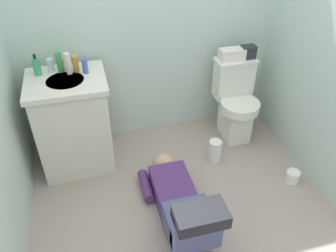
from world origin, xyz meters
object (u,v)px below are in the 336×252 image
object	(u,v)px
tissue_box	(232,54)
bottle_blue	(85,66)
toiletry_bag	(248,52)
bottle_amber	(75,64)
vanity_cabinet	(74,122)
soap_dispenser	(37,67)
bottle_green	(59,62)
toilet	(235,101)
bottle_clear	(51,66)
bottle_white	(68,64)
toilet_paper_roll	(293,177)
person_plumber	(181,204)
paper_towel_roll	(215,151)
faucet	(63,65)

from	to	relation	value
tissue_box	bottle_blue	xyz separation A→B (m)	(-1.24, -0.07, 0.08)
toiletry_bag	bottle_amber	xyz separation A→B (m)	(-1.46, -0.02, 0.08)
vanity_cabinet	soap_dispenser	size ratio (longest dim) A/B	4.94
tissue_box	bottle_green	distance (m)	1.43
toilet	bottle_green	size ratio (longest dim) A/B	4.57
vanity_cabinet	bottle_clear	bearing A→B (deg)	122.77
vanity_cabinet	bottle_amber	distance (m)	0.49
bottle_clear	vanity_cabinet	bearing A→B (deg)	-57.23
bottle_white	bottle_blue	world-z (taller)	bottle_white
bottle_green	soap_dispenser	bearing A→B (deg)	-178.13
soap_dispenser	bottle_clear	world-z (taller)	soap_dispenser
bottle_white	toilet_paper_roll	size ratio (longest dim) A/B	1.51
toiletry_bag	bottle_blue	bearing A→B (deg)	-177.27
bottle_green	person_plumber	bearing A→B (deg)	-54.49
bottle_blue	toiletry_bag	bearing A→B (deg)	2.73
bottle_green	toilet_paper_roll	xyz separation A→B (m)	(1.70, -0.83, -0.85)
toilet	tissue_box	distance (m)	0.44
paper_towel_roll	bottle_clear	bearing A→B (deg)	160.66
toilet_paper_roll	bottle_green	bearing A→B (deg)	154.03
faucet	bottle_white	distance (m)	0.08
soap_dispenser	faucet	bearing A→B (deg)	6.01
toilet	faucet	distance (m)	1.53
tissue_box	toiletry_bag	size ratio (longest dim) A/B	1.77
bottle_blue	bottle_clear	bearing A→B (deg)	160.39
faucet	toiletry_bag	world-z (taller)	faucet
person_plumber	faucet	bearing A→B (deg)	124.16
bottle_clear	paper_towel_roll	bearing A→B (deg)	-19.34
bottle_blue	toilet_paper_roll	bearing A→B (deg)	-26.50
toiletry_bag	paper_towel_roll	world-z (taller)	toiletry_bag
toiletry_bag	toilet_paper_roll	bearing A→B (deg)	-81.45
bottle_white	toilet_paper_roll	bearing A→B (deg)	-25.50
vanity_cabinet	faucet	bearing A→B (deg)	90.00
person_plumber	bottle_white	bearing A→B (deg)	124.25
bottle_clear	bottle_blue	distance (m)	0.27
bottle_blue	person_plumber	bearing A→B (deg)	-60.53
bottle_white	toilet_paper_roll	world-z (taller)	bottle_white
vanity_cabinet	tissue_box	distance (m)	1.45
vanity_cabinet	bottle_clear	size ratio (longest dim) A/B	7.81
person_plumber	toilet_paper_roll	xyz separation A→B (m)	(1.01, 0.14, -0.13)
soap_dispenser	paper_towel_roll	size ratio (longest dim) A/B	0.80
toilet	bottle_blue	bearing A→B (deg)	178.92
bottle_amber	soap_dispenser	bearing A→B (deg)	175.36
soap_dispenser	paper_towel_roll	world-z (taller)	soap_dispenser
tissue_box	bottle_green	bearing A→B (deg)	179.75
person_plumber	tissue_box	xyz separation A→B (m)	(0.73, 0.96, 0.62)
toilet	toiletry_bag	distance (m)	0.46
toilet	bottle_blue	world-z (taller)	bottle_blue
toilet_paper_roll	toiletry_bag	bearing A→B (deg)	98.55
toilet_paper_roll	person_plumber	bearing A→B (deg)	-171.93
toilet	tissue_box	bearing A→B (deg)	116.43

